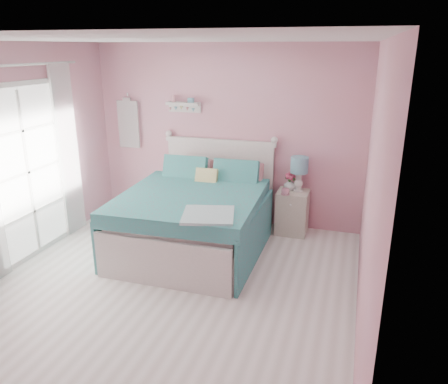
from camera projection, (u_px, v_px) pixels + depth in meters
The scene contains 12 objects.
floor at pixel (165, 292), 4.75m from camera, with size 4.50×4.50×0.00m, color silver.
room_shell at pixel (158, 150), 4.25m from camera, with size 4.50×4.50×4.50m.
bed at pixel (196, 218), 5.70m from camera, with size 1.77×2.19×1.25m.
nightstand at pixel (292, 212), 6.18m from camera, with size 0.43×0.43×0.62m.
table_lamp at pixel (299, 167), 6.00m from camera, with size 0.24×0.24×0.49m.
vase at pixel (290, 184), 6.12m from camera, with size 0.16×0.16×0.17m, color silver.
teacup at pixel (285, 191), 5.95m from camera, with size 0.11×0.11×0.09m, color pink.
roses at pixel (290, 176), 6.07m from camera, with size 0.14×0.11×0.12m.
wall_shelf at pixel (184, 105), 6.36m from camera, with size 0.50×0.15×0.25m.
hanging_dress at pixel (129, 124), 6.72m from camera, with size 0.34×0.03×0.72m, color white.
french_door at pixel (27, 173), 5.33m from camera, with size 0.04×1.32×2.16m.
curtain_far at pixel (68, 151), 5.96m from camera, with size 0.04×0.40×2.32m, color white.
Camera 1 is at (1.85, -3.78, 2.54)m, focal length 35.00 mm.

